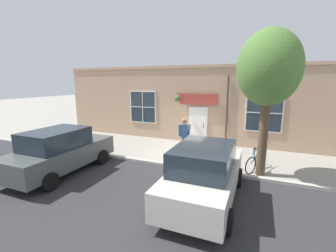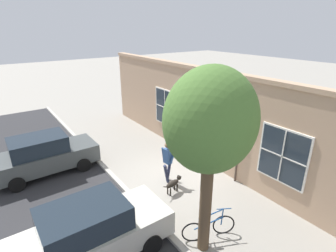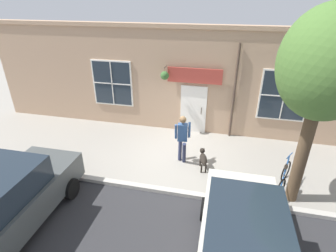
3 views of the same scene
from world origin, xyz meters
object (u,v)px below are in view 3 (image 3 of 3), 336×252
at_px(dog_on_leash, 203,158).
at_px(leaning_bicycle, 283,179).
at_px(street_tree_by_curb, 326,69).
at_px(parked_car_mid_block, 243,244).
at_px(pedestrian_walking, 182,134).
at_px(parked_car_nearest_curb, 5,202).

bearing_deg(dog_on_leash, leaning_bicycle, 78.30).
relative_size(street_tree_by_curb, parked_car_mid_block, 1.24).
height_order(dog_on_leash, parked_car_mid_block, parked_car_mid_block).
bearing_deg(pedestrian_walking, parked_car_mid_block, 26.41).
bearing_deg(parked_car_nearest_curb, street_tree_by_curb, 111.04).
bearing_deg(parked_car_nearest_curb, leaning_bicycle, 114.59).
xyz_separation_m(street_tree_by_curb, leaning_bicycle, (-0.44, -0.20, -3.53)).
relative_size(dog_on_leash, parked_car_mid_block, 0.24).
bearing_deg(street_tree_by_curb, dog_on_leash, -109.39).
bearing_deg(street_tree_by_curb, pedestrian_walking, -109.39).
distance_m(leaning_bicycle, parked_car_mid_block, 3.47).
distance_m(pedestrian_walking, street_tree_by_curb, 4.67).
relative_size(parked_car_nearest_curb, parked_car_mid_block, 1.00).
bearing_deg(pedestrian_walking, dog_on_leash, 70.58).
bearing_deg(leaning_bicycle, dog_on_leash, -101.70).
distance_m(parked_car_nearest_curb, parked_car_mid_block, 5.68).
xyz_separation_m(dog_on_leash, parked_car_nearest_curb, (3.74, -4.51, 0.47)).
bearing_deg(dog_on_leash, street_tree_by_curb, 70.61).
bearing_deg(parked_car_mid_block, dog_on_leash, -162.26).
bearing_deg(leaning_bicycle, street_tree_by_curb, 24.69).
distance_m(street_tree_by_curb, parked_car_mid_block, 4.35).
bearing_deg(pedestrian_walking, street_tree_by_curb, 70.61).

